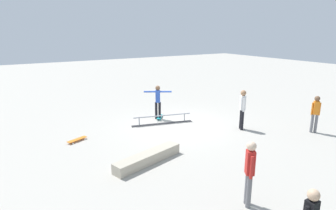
% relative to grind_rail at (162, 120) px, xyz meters
% --- Properties ---
extents(ground_plane, '(60.00, 60.00, 0.00)m').
position_rel_grind_rail_xyz_m(ground_plane, '(-0.52, 0.49, -0.18)').
color(ground_plane, '#ADA89E').
extents(grind_rail, '(2.80, 0.93, 0.41)m').
position_rel_grind_rail_xyz_m(grind_rail, '(0.00, 0.00, 0.00)').
color(grind_rail, black).
rests_on(grind_rail, ground_plane).
extents(skate_ledge, '(2.57, 1.10, 0.34)m').
position_rel_grind_rail_xyz_m(skate_ledge, '(2.36, 3.17, -0.01)').
color(skate_ledge, '#B2A893').
rests_on(skate_ledge, ground_plane).
extents(skater_main, '(1.17, 0.73, 1.63)m').
position_rel_grind_rail_xyz_m(skater_main, '(-0.20, -0.75, 0.77)').
color(skater_main, black).
rests_on(skater_main, ground_plane).
extents(skateboard_main, '(0.63, 0.76, 0.09)m').
position_rel_grind_rail_xyz_m(skateboard_main, '(-0.30, -0.79, -0.11)').
color(skateboard_main, teal).
rests_on(skateboard_main, ground_plane).
extents(bystander_white_shirt, '(0.28, 0.38, 1.72)m').
position_rel_grind_rail_xyz_m(bystander_white_shirt, '(-2.54, 2.39, 0.79)').
color(bystander_white_shirt, black).
rests_on(bystander_white_shirt, ground_plane).
extents(bystander_orange_shirt, '(0.31, 0.29, 1.56)m').
position_rel_grind_rail_xyz_m(bystander_orange_shirt, '(-4.83, 4.23, 0.70)').
color(bystander_orange_shirt, slate).
rests_on(bystander_orange_shirt, ground_plane).
extents(bystander_red_shirt, '(0.28, 0.35, 1.66)m').
position_rel_grind_rail_xyz_m(bystander_red_shirt, '(1.35, 6.45, 0.76)').
color(bystander_red_shirt, slate).
rests_on(bystander_red_shirt, ground_plane).
extents(loose_skateboard_orange, '(0.82, 0.49, 0.09)m').
position_rel_grind_rail_xyz_m(loose_skateboard_orange, '(3.86, 0.13, -0.11)').
color(loose_skateboard_orange, orange).
rests_on(loose_skateboard_orange, ground_plane).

